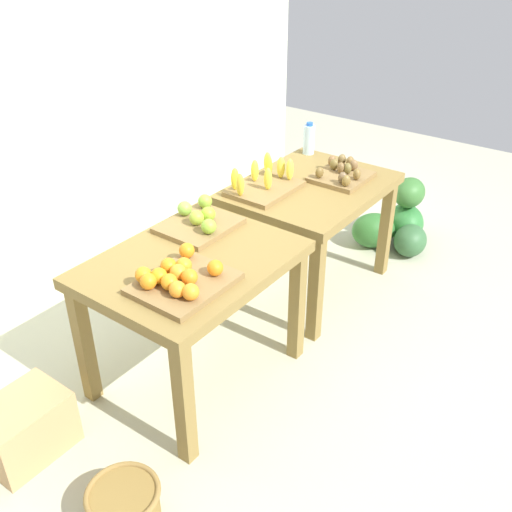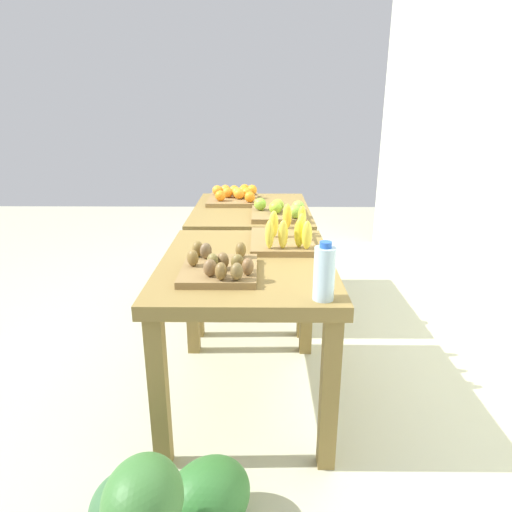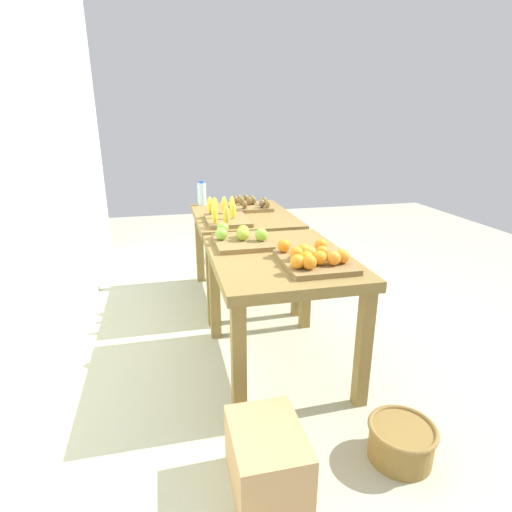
{
  "view_description": "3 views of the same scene",
  "coord_description": "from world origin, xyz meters",
  "views": [
    {
      "loc": [
        -2.34,
        -1.71,
        2.23
      ],
      "look_at": [
        -0.08,
        -0.04,
        0.55
      ],
      "focal_mm": 40.78,
      "sensor_mm": 36.0,
      "label": 1
    },
    {
      "loc": [
        2.56,
        0.06,
        1.45
      ],
      "look_at": [
        -0.0,
        0.04,
        0.58
      ],
      "focal_mm": 31.8,
      "sensor_mm": 36.0,
      "label": 2
    },
    {
      "loc": [
        -2.76,
        0.65,
        1.52
      ],
      "look_at": [
        0.04,
        0.01,
        0.55
      ],
      "focal_mm": 28.7,
      "sensor_mm": 36.0,
      "label": 3
    }
  ],
  "objects": [
    {
      "name": "kiwi_bin",
      "position": [
        0.75,
        -0.11,
        0.79
      ],
      "size": [
        0.37,
        0.32,
        0.1
      ],
      "color": "olive",
      "rests_on": "display_table_right"
    },
    {
      "name": "display_table_right",
      "position": [
        0.56,
        0.0,
        0.64
      ],
      "size": [
        1.04,
        0.8,
        0.75
      ],
      "color": "olive",
      "rests_on": "ground_plane"
    },
    {
      "name": "cardboard_produce_box",
      "position": [
        -1.44,
        0.3,
        0.15
      ],
      "size": [
        0.4,
        0.3,
        0.3
      ],
      "primitive_type": "cube",
      "color": "tan",
      "rests_on": "ground_plane"
    },
    {
      "name": "back_wall",
      "position": [
        0.0,
        1.35,
        1.5
      ],
      "size": [
        4.4,
        0.12,
        3.0
      ],
      "primitive_type": "cube",
      "color": "beige",
      "rests_on": "ground_plane"
    },
    {
      "name": "banana_crate",
      "position": [
        0.32,
        0.19,
        0.8
      ],
      "size": [
        0.44,
        0.32,
        0.17
      ],
      "color": "olive",
      "rests_on": "display_table_right"
    },
    {
      "name": "water_bottle",
      "position": [
        1.0,
        0.3,
        0.86
      ],
      "size": [
        0.08,
        0.08,
        0.22
      ],
      "color": "silver",
      "rests_on": "display_table_right"
    },
    {
      "name": "ground_plane",
      "position": [
        0.0,
        0.0,
        0.0
      ],
      "size": [
        8.0,
        8.0,
        0.0
      ],
      "primitive_type": "plane",
      "color": "#B4B59B"
    },
    {
      "name": "apple_bin",
      "position": [
        -0.28,
        0.19,
        0.79
      ],
      "size": [
        0.41,
        0.35,
        0.11
      ],
      "color": "olive",
      "rests_on": "display_table_left"
    },
    {
      "name": "wicker_basket",
      "position": [
        -1.42,
        -0.35,
        0.1
      ],
      "size": [
        0.32,
        0.32,
        0.18
      ],
      "color": "olive",
      "rests_on": "ground_plane"
    },
    {
      "name": "display_table_left",
      "position": [
        -0.56,
        0.0,
        0.64
      ],
      "size": [
        1.04,
        0.8,
        0.75
      ],
      "color": "olive",
      "rests_on": "ground_plane"
    },
    {
      "name": "orange_bin",
      "position": [
        -0.77,
        -0.13,
        0.8
      ],
      "size": [
        0.44,
        0.37,
        0.11
      ],
      "color": "olive",
      "rests_on": "display_table_left"
    }
  ]
}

